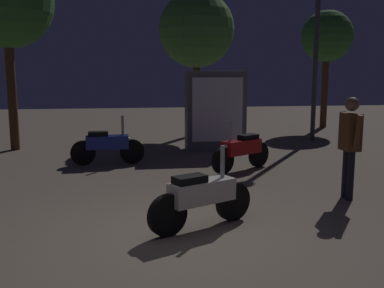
{
  "coord_description": "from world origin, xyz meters",
  "views": [
    {
      "loc": [
        -0.46,
        -5.46,
        2.15
      ],
      "look_at": [
        0.47,
        1.38,
        1.0
      ],
      "focal_mm": 42.17,
      "sensor_mm": 36.0,
      "label": 1
    }
  ],
  "objects_px": {
    "person_rider_beside": "(350,139)",
    "streetlamp_near": "(317,29)",
    "motorcycle_white_foreground": "(202,197)",
    "motorcycle_blue_parked_right": "(107,145)",
    "kiosk_billboard": "(216,111)",
    "motorcycle_red_parked_left": "(242,150)"
  },
  "relations": [
    {
      "from": "motorcycle_white_foreground",
      "to": "person_rider_beside",
      "type": "bearing_deg",
      "value": -4.97
    },
    {
      "from": "motorcycle_blue_parked_right",
      "to": "motorcycle_white_foreground",
      "type": "bearing_deg",
      "value": -73.63
    },
    {
      "from": "kiosk_billboard",
      "to": "person_rider_beside",
      "type": "bearing_deg",
      "value": 104.27
    },
    {
      "from": "motorcycle_white_foreground",
      "to": "motorcycle_red_parked_left",
      "type": "distance_m",
      "value": 3.69
    },
    {
      "from": "motorcycle_white_foreground",
      "to": "kiosk_billboard",
      "type": "height_order",
      "value": "kiosk_billboard"
    },
    {
      "from": "motorcycle_white_foreground",
      "to": "kiosk_billboard",
      "type": "distance_m",
      "value": 6.2
    },
    {
      "from": "motorcycle_red_parked_left",
      "to": "kiosk_billboard",
      "type": "bearing_deg",
      "value": -120.66
    },
    {
      "from": "motorcycle_white_foreground",
      "to": "motorcycle_blue_parked_right",
      "type": "height_order",
      "value": "same"
    },
    {
      "from": "motorcycle_white_foreground",
      "to": "streetlamp_near",
      "type": "xyz_separation_m",
      "value": [
        4.55,
        7.14,
        2.88
      ]
    },
    {
      "from": "motorcycle_blue_parked_right",
      "to": "streetlamp_near",
      "type": "height_order",
      "value": "streetlamp_near"
    },
    {
      "from": "motorcycle_white_foreground",
      "to": "motorcycle_blue_parked_right",
      "type": "xyz_separation_m",
      "value": [
        -1.47,
        4.43,
        0.0
      ]
    },
    {
      "from": "motorcycle_red_parked_left",
      "to": "motorcycle_blue_parked_right",
      "type": "relative_size",
      "value": 0.88
    },
    {
      "from": "kiosk_billboard",
      "to": "streetlamp_near",
      "type": "bearing_deg",
      "value": -161.38
    },
    {
      "from": "motorcycle_white_foreground",
      "to": "motorcycle_blue_parked_right",
      "type": "bearing_deg",
      "value": 81.56
    },
    {
      "from": "person_rider_beside",
      "to": "kiosk_billboard",
      "type": "xyz_separation_m",
      "value": [
        -1.31,
        4.97,
        0.04
      ]
    },
    {
      "from": "streetlamp_near",
      "to": "kiosk_billboard",
      "type": "relative_size",
      "value": 2.5
    },
    {
      "from": "motorcycle_blue_parked_right",
      "to": "kiosk_billboard",
      "type": "bearing_deg",
      "value": 27.62
    },
    {
      "from": "kiosk_billboard",
      "to": "motorcycle_red_parked_left",
      "type": "bearing_deg",
      "value": 91.27
    },
    {
      "from": "motorcycle_white_foreground",
      "to": "motorcycle_blue_parked_right",
      "type": "relative_size",
      "value": 0.92
    },
    {
      "from": "motorcycle_white_foreground",
      "to": "streetlamp_near",
      "type": "height_order",
      "value": "streetlamp_near"
    },
    {
      "from": "motorcycle_red_parked_left",
      "to": "kiosk_billboard",
      "type": "distance_m",
      "value": 2.69
    },
    {
      "from": "person_rider_beside",
      "to": "streetlamp_near",
      "type": "height_order",
      "value": "streetlamp_near"
    }
  ]
}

